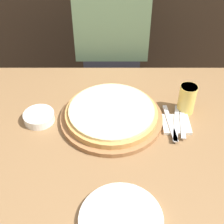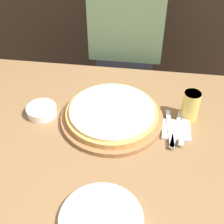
% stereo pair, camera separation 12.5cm
% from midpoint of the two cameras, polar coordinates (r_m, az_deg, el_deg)
% --- Properties ---
extents(dining_table, '(1.31, 0.98, 0.70)m').
position_cam_midpoint_polar(dining_table, '(1.47, -0.68, -14.23)').
color(dining_table, olive).
rests_on(dining_table, ground_plane).
extents(pizza_on_board, '(0.41, 0.41, 0.06)m').
position_cam_midpoint_polar(pizza_on_board, '(1.26, 2.84, -0.61)').
color(pizza_on_board, '#99663D').
rests_on(pizza_on_board, dining_table).
extents(beer_glass, '(0.07, 0.07, 0.13)m').
position_cam_midpoint_polar(beer_glass, '(1.29, 16.90, 1.18)').
color(beer_glass, '#E5C65B').
rests_on(beer_glass, dining_table).
extents(dinner_plate, '(0.25, 0.25, 0.02)m').
position_cam_midpoint_polar(dinner_plate, '(0.98, 1.84, -19.26)').
color(dinner_plate, white).
rests_on(dinner_plate, dining_table).
extents(side_bowl, '(0.12, 0.12, 0.04)m').
position_cam_midpoint_polar(side_bowl, '(1.31, -10.10, 0.13)').
color(side_bowl, white).
rests_on(side_bowl, dining_table).
extents(napkin_stack, '(0.11, 0.11, 0.01)m').
position_cam_midpoint_polar(napkin_stack, '(1.26, 14.44, -3.38)').
color(napkin_stack, silver).
rests_on(napkin_stack, dining_table).
extents(fork, '(0.04, 0.21, 0.00)m').
position_cam_midpoint_polar(fork, '(1.25, 13.38, -3.01)').
color(fork, silver).
rests_on(fork, napkin_stack).
extents(dinner_knife, '(0.06, 0.21, 0.00)m').
position_cam_midpoint_polar(dinner_knife, '(1.25, 14.51, -3.11)').
color(dinner_knife, silver).
rests_on(dinner_knife, napkin_stack).
extents(spoon, '(0.04, 0.18, 0.00)m').
position_cam_midpoint_polar(spoon, '(1.26, 15.63, -3.20)').
color(spoon, silver).
rests_on(spoon, napkin_stack).
extents(diner_person, '(0.38, 0.20, 1.30)m').
position_cam_midpoint_polar(diner_person, '(1.77, 4.59, 9.60)').
color(diner_person, '#33333D').
rests_on(diner_person, ground_plane).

